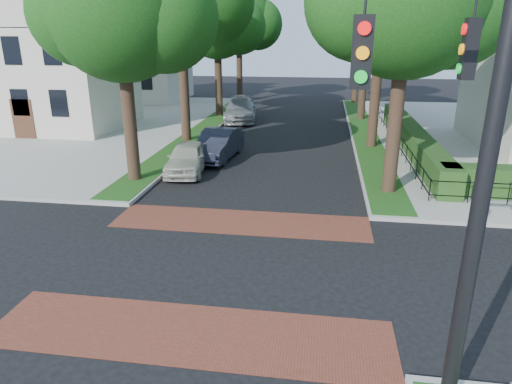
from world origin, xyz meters
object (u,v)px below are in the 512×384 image
Objects in this scene: parked_car_front at (187,158)px; parked_car_middle at (218,144)px; parked_car_rear at (240,110)px; traffic_signal at (470,147)px.

parked_car_front is 2.80m from parked_car_middle.
parked_car_middle is 0.82× the size of parked_car_rear.
parked_car_rear is (0.00, 13.89, 0.11)m from parked_car_front.
traffic_signal is at bearing -59.11° from parked_car_middle.
traffic_signal is 1.40× the size of parked_car_rear.
traffic_signal is 16.25m from parked_car_front.
parked_car_front is (-8.49, 13.28, -3.99)m from traffic_signal.
parked_car_rear is at bearing 107.35° from traffic_signal.
traffic_signal is 18.09m from parked_car_middle.
parked_car_rear is (-8.49, 27.17, -3.88)m from traffic_signal.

